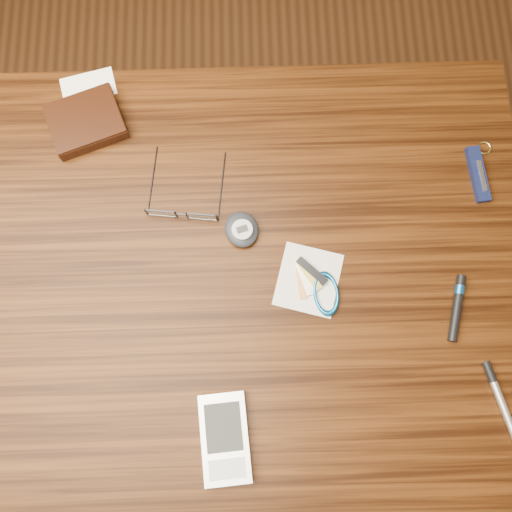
# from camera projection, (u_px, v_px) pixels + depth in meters

# --- Properties ---
(ground) EXTENTS (3.80, 3.80, 0.00)m
(ground) POSITION_uv_depth(u_px,v_px,m) (232.00, 320.00, 1.49)
(ground) COLOR #472814
(ground) RESTS_ON ground
(desk) EXTENTS (1.00, 0.70, 0.75)m
(desk) POSITION_uv_depth(u_px,v_px,m) (214.00, 283.00, 0.86)
(desk) COLOR #321808
(desk) RESTS_ON ground
(wallet_and_card) EXTENTS (0.14, 0.17, 0.02)m
(wallet_and_card) POSITION_uv_depth(u_px,v_px,m) (86.00, 121.00, 0.80)
(wallet_and_card) COLOR black
(wallet_and_card) RESTS_ON desk
(eyeglasses) EXTENTS (0.13, 0.13, 0.02)m
(eyeglasses) POSITION_uv_depth(u_px,v_px,m) (182.00, 211.00, 0.77)
(eyeglasses) COLOR black
(eyeglasses) RESTS_ON desk
(gold_ring) EXTENTS (0.03, 0.03, 0.00)m
(gold_ring) POSITION_uv_depth(u_px,v_px,m) (484.00, 148.00, 0.80)
(gold_ring) COLOR tan
(gold_ring) RESTS_ON desk
(pda_phone) EXTENTS (0.07, 0.13, 0.02)m
(pda_phone) POSITION_uv_depth(u_px,v_px,m) (225.00, 438.00, 0.70)
(pda_phone) COLOR #B3B3B7
(pda_phone) RESTS_ON desk
(pedometer) EXTENTS (0.07, 0.07, 0.02)m
(pedometer) POSITION_uv_depth(u_px,v_px,m) (242.00, 229.00, 0.76)
(pedometer) COLOR black
(pedometer) RESTS_ON desk
(notepad_keys) EXTENTS (0.11, 0.12, 0.01)m
(notepad_keys) POSITION_uv_depth(u_px,v_px,m) (317.00, 286.00, 0.75)
(notepad_keys) COLOR silver
(notepad_keys) RESTS_ON desk
(pocket_knife) EXTENTS (0.03, 0.09, 0.01)m
(pocket_knife) POSITION_uv_depth(u_px,v_px,m) (478.00, 174.00, 0.79)
(pocket_knife) COLOR #0D1738
(pocket_knife) RESTS_ON desk
(silver_pen) EXTENTS (0.05, 0.13, 0.01)m
(silver_pen) POSITION_uv_depth(u_px,v_px,m) (501.00, 401.00, 0.71)
(silver_pen) COLOR silver
(silver_pen) RESTS_ON desk
(black_blue_pen) EXTENTS (0.04, 0.10, 0.01)m
(black_blue_pen) POSITION_uv_depth(u_px,v_px,m) (457.00, 306.00, 0.74)
(black_blue_pen) COLOR black
(black_blue_pen) RESTS_ON desk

